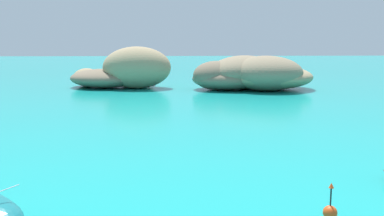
# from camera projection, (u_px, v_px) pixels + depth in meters

# --- Properties ---
(islet_large) EXTENTS (19.38, 16.31, 4.86)m
(islet_large) POSITION_uv_depth(u_px,v_px,m) (251.00, 75.00, 63.38)
(islet_large) COLOR #84755B
(islet_large) RESTS_ON ground
(islet_small) EXTENTS (16.35, 13.47, 6.09)m
(islet_small) POSITION_uv_depth(u_px,v_px,m) (125.00, 73.00, 65.97)
(islet_small) COLOR #9E8966
(islet_small) RESTS_ON ground
(channel_buoy) EXTENTS (0.56, 0.56, 1.48)m
(channel_buoy) POSITION_uv_depth(u_px,v_px,m) (330.00, 211.00, 17.27)
(channel_buoy) COLOR #E54C19
(channel_buoy) RESTS_ON ground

